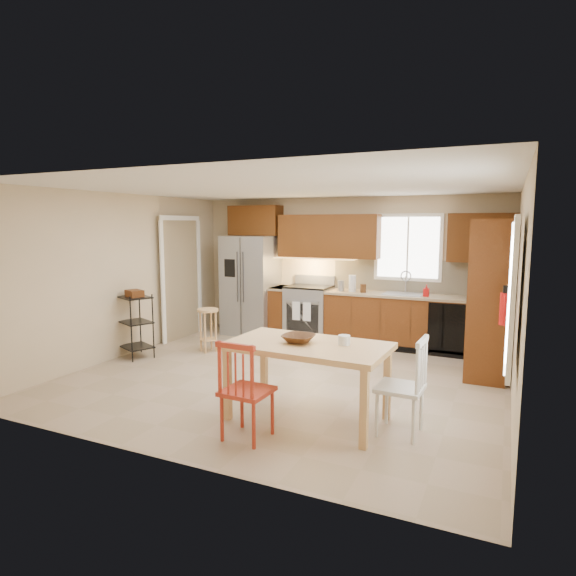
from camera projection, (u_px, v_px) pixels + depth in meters
The scene contains 33 objects.
floor at pixel (285, 377), 6.44m from camera, with size 5.50×5.50×0.00m, color tan.
ceiling at pixel (285, 187), 6.11m from camera, with size 5.50×5.00×0.02m, color silver.
wall_back at pixel (345, 269), 8.53m from camera, with size 5.50×0.02×2.50m, color #CCB793.
wall_front at pixel (159, 319), 4.02m from camera, with size 5.50×0.02×2.50m, color #CCB793.
wall_left at pixel (124, 275), 7.41m from camera, with size 0.02×5.00×2.50m, color #CCB793.
wall_right at pixel (518, 298), 5.13m from camera, with size 0.02×5.00×2.50m, color #CCB793.
refrigerator at pixel (251, 285), 8.94m from camera, with size 0.92×0.75×1.82m, color gray.
range_stove at pixel (309, 313), 8.57m from camera, with size 0.76×0.63×0.92m, color gray.
base_cabinet_narrow at pixel (282, 311), 8.82m from camera, with size 0.30×0.60×0.90m, color #5A2B10.
base_cabinet_run at pixel (414, 322), 7.83m from camera, with size 2.92×0.60×0.90m, color #5A2B10.
dishwasher at pixel (448, 329), 7.33m from camera, with size 0.60×0.02×0.78m, color black.
backsplash at pixel (419, 276), 7.99m from camera, with size 2.92×0.03×0.55m, color beige.
upper_over_fridge at pixel (255, 221), 8.96m from camera, with size 1.00×0.35×0.55m, color #542A0E.
upper_left_block at pixel (328, 236), 8.40m from camera, with size 1.80×0.35×0.75m, color #542A0E.
upper_right_block at pixel (482, 238), 7.36m from camera, with size 1.00×0.35×0.75m, color #542A0E.
window_back at pixel (408, 247), 8.00m from camera, with size 1.12×0.04×1.12m, color white.
sink at pixel (403, 297), 7.85m from camera, with size 0.62×0.46×0.16m, color gray.
undercab_glow at pixel (312, 258), 8.55m from camera, with size 1.60×0.30×0.01m, color #FFBF66.
soap_bottle at pixel (426, 290), 7.59m from camera, with size 0.09×0.09×0.19m, color #BB0D0C.
paper_towel at pixel (352, 283), 8.13m from camera, with size 0.12×0.12×0.28m, color silver.
canister_steel at pixel (341, 286), 8.22m from camera, with size 0.11×0.11×0.18m, color gray.
canister_wood at pixel (363, 288), 8.03m from camera, with size 0.10×0.10×0.14m, color #4D2C14.
pantry at pixel (489, 299), 6.37m from camera, with size 0.50×0.95×2.10m, color #5A2B10.
fire_extinguisher at pixel (505, 309), 5.34m from camera, with size 0.12×0.12×0.36m, color #BB0D0C.
window_right at pixel (512, 293), 4.10m from camera, with size 0.04×1.02×1.32m, color white.
doorway at pixel (181, 280), 8.58m from camera, with size 0.04×0.95×2.10m, color #8C7A59.
dining_table at pixel (307, 382), 5.01m from camera, with size 1.64×0.92×0.80m, color tan, non-canonical shape.
chair_red at pixel (247, 389), 4.56m from camera, with size 0.45×0.45×0.96m, color #A22B18, non-canonical shape.
chair_white at pixel (400, 386), 4.65m from camera, with size 0.45×0.45×0.96m, color silver, non-canonical shape.
table_bowl at pixel (298, 343), 5.00m from camera, with size 0.33×0.33×0.08m, color #4D2C14.
table_jar at pixel (344, 342), 4.89m from camera, with size 0.13×0.13×0.15m, color silver.
bar_stool at pixel (208, 330), 7.70m from camera, with size 0.34×0.34×0.70m, color tan, non-canonical shape.
utility_cart at pixel (136, 326), 7.36m from camera, with size 0.49×0.38×0.99m, color black, non-canonical shape.
Camera 1 is at (2.63, -5.64, 2.04)m, focal length 30.00 mm.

